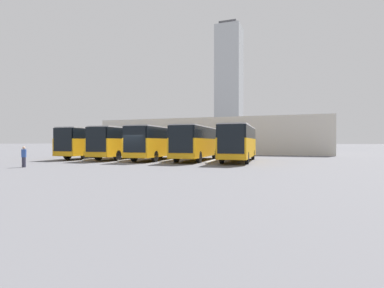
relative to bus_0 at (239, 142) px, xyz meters
name	(u,v)px	position (x,y,z in m)	size (l,w,h in m)	color
ground_plane	(132,163)	(8.56, 5.46, -1.90)	(600.00, 600.00, 0.00)	#5B5B60
bus_0	(239,142)	(0.00, 0.00, 0.00)	(3.31, 11.07, 3.42)	orange
curb_divider_0	(213,161)	(2.14, 1.61, -1.82)	(0.24, 5.56, 0.15)	#B2B2AD
bus_1	(197,142)	(4.28, -0.01, 0.00)	(3.31, 11.07, 3.42)	orange
curb_divider_1	(171,160)	(6.42, 1.60, -1.82)	(0.24, 5.56, 0.15)	#B2B2AD
bus_2	(158,142)	(8.56, 0.29, 0.00)	(3.31, 11.07, 3.42)	orange
curb_divider_2	(132,160)	(10.70, 1.90, -1.82)	(0.24, 5.56, 0.15)	#B2B2AD
bus_3	(124,142)	(12.83, 0.08, 0.00)	(3.31, 11.07, 3.42)	orange
curb_divider_3	(99,159)	(14.97, 1.69, -1.82)	(0.24, 5.56, 0.15)	#B2B2AD
bus_4	(94,142)	(17.11, -0.26, 0.00)	(3.31, 11.07, 3.42)	orange
pedestrian	(24,156)	(13.64, 12.13, -1.07)	(0.39, 0.39, 1.54)	#38384C
station_building	(215,136)	(8.56, -21.73, 0.95)	(36.88, 16.65, 5.64)	beige
office_tower	(229,85)	(40.02, -165.08, 37.61)	(16.08, 16.08, 80.22)	#ADB2B7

